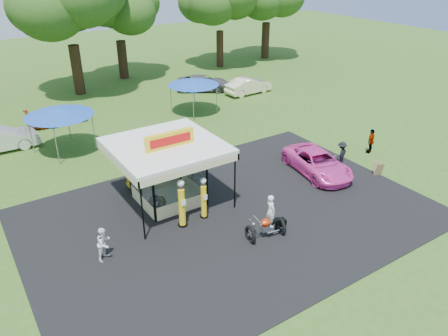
{
  "coord_description": "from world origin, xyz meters",
  "views": [
    {
      "loc": [
        -10.66,
        -13.59,
        12.29
      ],
      "look_at": [
        0.91,
        4.0,
        1.61
      ],
      "focal_mm": 35.0,
      "sensor_mm": 36.0,
      "label": 1
    }
  ],
  "objects": [
    {
      "name": "ground",
      "position": [
        0.0,
        0.0,
        0.0
      ],
      "size": [
        120.0,
        120.0,
        0.0
      ],
      "primitive_type": "plane",
      "color": "#34571B",
      "rests_on": "ground"
    },
    {
      "name": "bg_car_d",
      "position": [
        10.08,
        21.58,
        0.71
      ],
      "size": [
        5.56,
        4.78,
        1.42
      ],
      "primitive_type": "imported",
      "rotation": [
        0.0,
        0.0,
        0.99
      ],
      "color": "slate",
      "rests_on": "ground"
    },
    {
      "name": "bg_car_b",
      "position": [
        -3.91,
        20.23,
        0.65
      ],
      "size": [
        4.52,
        1.86,
        1.31
      ],
      "primitive_type": "imported",
      "rotation": [
        0.0,
        0.0,
        1.56
      ],
      "color": "#902F0B",
      "rests_on": "ground"
    },
    {
      "name": "gas_pump_right",
      "position": [
        -1.24,
        2.58,
        1.09
      ],
      "size": [
        0.42,
        0.42,
        2.27
      ],
      "color": "black",
      "rests_on": "ground"
    },
    {
      "name": "pink_sedan",
      "position": [
        6.97,
        2.98,
        0.71
      ],
      "size": [
        3.18,
        5.41,
        1.41
      ],
      "primitive_type": "imported",
      "rotation": [
        0.0,
        0.0,
        -0.17
      ],
      "color": "#F442B1",
      "rests_on": "ground"
    },
    {
      "name": "spectator_east_b",
      "position": [
        12.04,
        3.23,
        0.83
      ],
      "size": [
        1.06,
        0.75,
        1.67
      ],
      "primitive_type": "imported",
      "rotation": [
        0.0,
        0.0,
        3.53
      ],
      "color": "gray",
      "rests_on": "ground"
    },
    {
      "name": "tent_east",
      "position": [
        6.16,
        16.47,
        2.59
      ],
      "size": [
        4.1,
        4.1,
        2.87
      ],
      "rotation": [
        0.0,
        0.0,
        0.24
      ],
      "color": "gray",
      "rests_on": "ground"
    },
    {
      "name": "oak_far_c",
      "position": [
        -0.11,
        26.98,
        8.04
      ],
      "size": [
        10.75,
        10.75,
        12.67
      ],
      "color": "black",
      "rests_on": "ground"
    },
    {
      "name": "spectator_west",
      "position": [
        -6.55,
        2.15,
        0.79
      ],
      "size": [
        0.97,
        0.93,
        1.58
      ],
      "primitive_type": "imported",
      "rotation": [
        0.0,
        0.0,
        0.63
      ],
      "color": "white",
      "rests_on": "ground"
    },
    {
      "name": "oak_far_e",
      "position": [
        16.5,
        28.59,
        7.04
      ],
      "size": [
        9.26,
        9.26,
        11.03
      ],
      "color": "black",
      "rests_on": "ground"
    },
    {
      "name": "bg_car_e",
      "position": [
        13.05,
        18.33,
        0.75
      ],
      "size": [
        4.6,
        1.77,
        1.49
      ],
      "primitive_type": "imported",
      "rotation": [
        0.0,
        0.0,
        1.61
      ],
      "color": "#F7E7BD",
      "rests_on": "ground"
    },
    {
      "name": "gas_station_kiosk",
      "position": [
        -2.0,
        4.99,
        1.78
      ],
      "size": [
        5.4,
        5.4,
        4.18
      ],
      "color": "white",
      "rests_on": "ground"
    },
    {
      "name": "gas_pump_left",
      "position": [
        -2.52,
        2.49,
        1.24
      ],
      "size": [
        0.48,
        0.48,
        2.58
      ],
      "color": "black",
      "rests_on": "ground"
    },
    {
      "name": "oak_far_d",
      "position": [
        5.42,
        29.96,
        6.76
      ],
      "size": [
        8.91,
        8.91,
        10.61
      ],
      "color": "black",
      "rests_on": "ground"
    },
    {
      "name": "motorcycle",
      "position": [
        0.45,
        -0.5,
        0.9
      ],
      "size": [
        2.01,
        1.16,
        2.32
      ],
      "rotation": [
        0.0,
        0.0,
        -0.14
      ],
      "color": "black",
      "rests_on": "ground"
    },
    {
      "name": "tent_west",
      "position": [
        -4.89,
        14.6,
        2.77
      ],
      "size": [
        4.38,
        4.38,
        3.06
      ],
      "rotation": [
        0.0,
        0.0,
        0.34
      ],
      "color": "gray",
      "rests_on": "ground"
    },
    {
      "name": "a_frame_sign",
      "position": [
        9.84,
        0.76,
        0.43
      ],
      "size": [
        0.52,
        0.56,
        0.86
      ],
      "rotation": [
        0.0,
        0.0,
        -0.32
      ],
      "color": "#593819",
      "rests_on": "ground"
    },
    {
      "name": "asphalt_apron",
      "position": [
        0.0,
        2.0,
        0.02
      ],
      "size": [
        20.0,
        14.0,
        0.04
      ],
      "primitive_type": "cube",
      "color": "black",
      "rests_on": "ground"
    },
    {
      "name": "spare_tires",
      "position": [
        -2.94,
        4.49,
        0.42
      ],
      "size": [
        1.05,
        0.75,
        0.86
      ],
      "rotation": [
        0.0,
        0.0,
        0.2
      ],
      "color": "black",
      "rests_on": "ground"
    },
    {
      "name": "spectator_east_a",
      "position": [
        8.99,
        2.97,
        0.79
      ],
      "size": [
        1.14,
        0.83,
        1.58
      ],
      "primitive_type": "imported",
      "rotation": [
        0.0,
        0.0,
        3.4
      ],
      "color": "black",
      "rests_on": "ground"
    },
    {
      "name": "kiosk_car",
      "position": [
        -2.0,
        7.2,
        0.48
      ],
      "size": [
        2.82,
        1.13,
        0.96
      ],
      "primitive_type": "imported",
      "rotation": [
        0.0,
        0.0,
        1.57
      ],
      "color": "yellow",
      "rests_on": "ground"
    }
  ]
}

